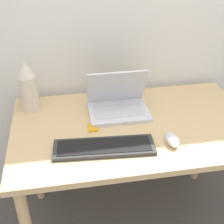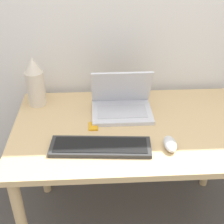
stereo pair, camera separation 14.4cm
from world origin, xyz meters
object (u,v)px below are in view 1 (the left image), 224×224
(mouse, at_px, (172,140))
(vase, at_px, (28,86))
(mp3_player, at_px, (93,128))
(laptop, at_px, (118,103))
(keyboard, at_px, (104,147))

(mouse, height_order, vase, vase)
(mouse, bearing_deg, vase, 146.84)
(mouse, height_order, mp3_player, mouse)
(laptop, xyz_separation_m, vase, (-0.45, 0.11, 0.08))
(keyboard, relative_size, vase, 1.68)
(keyboard, xyz_separation_m, mp3_player, (-0.03, 0.17, -0.01))
(laptop, xyz_separation_m, mp3_player, (-0.15, -0.14, -0.05))
(laptop, relative_size, vase, 1.14)
(keyboard, distance_m, mp3_player, 0.17)
(vase, bearing_deg, laptop, -13.19)
(laptop, bearing_deg, mp3_player, -137.74)
(laptop, bearing_deg, mouse, -58.78)
(keyboard, height_order, mouse, mouse)
(keyboard, bearing_deg, mp3_player, 100.69)
(keyboard, relative_size, mouse, 4.11)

